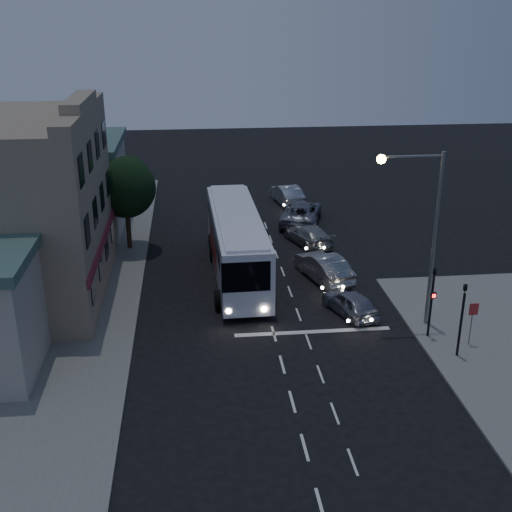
{
  "coord_description": "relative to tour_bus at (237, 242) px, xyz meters",
  "views": [
    {
      "loc": [
        -3.88,
        -26.53,
        15.54
      ],
      "look_at": [
        -0.36,
        7.25,
        2.2
      ],
      "focal_mm": 45.0,
      "sensor_mm": 36.0,
      "label": 1
    }
  ],
  "objects": [
    {
      "name": "low_building_north",
      "position": [
        -12.21,
        10.26,
        1.22
      ],
      "size": [
        9.4,
        9.4,
        6.5
      ],
      "color": "#ABA499",
      "rests_on": "sidewalk_far"
    },
    {
      "name": "streetlight",
      "position": [
        8.63,
        -7.54,
        3.56
      ],
      "size": [
        3.32,
        0.44,
        9.0
      ],
      "color": "slate",
      "rests_on": "sidewalk_near"
    },
    {
      "name": "traffic_signal_side",
      "position": [
        9.59,
        -10.94,
        0.24
      ],
      "size": [
        0.18,
        0.15,
        4.1
      ],
      "color": "black",
      "rests_on": "sidewalk_near"
    },
    {
      "name": "car_extra",
      "position": [
        5.31,
        14.86,
        -1.38
      ],
      "size": [
        2.5,
        5.04,
        1.59
      ],
      "primitive_type": "imported",
      "rotation": [
        0.0,
        0.0,
        3.32
      ],
      "color": "#B6B8BC",
      "rests_on": "ground"
    },
    {
      "name": "road_markings",
      "position": [
        2.58,
        -6.43,
        -2.17
      ],
      "size": [
        8.0,
        30.55,
        0.01
      ],
      "color": "silver",
      "rests_on": "ground"
    },
    {
      "name": "car_sedan_a",
      "position": [
        5.15,
        -1.2,
        -1.36
      ],
      "size": [
        3.05,
        5.23,
        1.63
      ],
      "primitive_type": "imported",
      "rotation": [
        0.0,
        0.0,
        3.43
      ],
      "color": "#989898",
      "rests_on": "ground"
    },
    {
      "name": "main_building",
      "position": [
        -12.67,
        -1.74,
        2.98
      ],
      "size": [
        10.12,
        12.0,
        11.0
      ],
      "color": "#967D60",
      "rests_on": "sidewalk_far"
    },
    {
      "name": "regulatory_sign",
      "position": [
        10.59,
        -9.97,
        -0.58
      ],
      "size": [
        0.45,
        0.12,
        2.2
      ],
      "color": "slate",
      "rests_on": "sidewalk_near"
    },
    {
      "name": "car_suv",
      "position": [
        5.64,
        -5.94,
        -1.51
      ],
      "size": [
        2.79,
        4.2,
        1.33
      ],
      "primitive_type": "imported",
      "rotation": [
        0.0,
        0.0,
        3.48
      ],
      "color": "#90929F",
      "rests_on": "ground"
    },
    {
      "name": "ground",
      "position": [
        1.29,
        -9.74,
        -2.18
      ],
      "size": [
        120.0,
        120.0,
        0.0
      ],
      "primitive_type": "plane",
      "color": "black"
    },
    {
      "name": "street_tree",
      "position": [
        -6.92,
        5.29,
        2.32
      ],
      "size": [
        4.0,
        4.0,
        6.2
      ],
      "color": "black",
      "rests_on": "sidewalk_far"
    },
    {
      "name": "car_sedan_b",
      "position": [
        5.35,
        4.94,
        -1.5
      ],
      "size": [
        3.25,
        5.03,
        1.36
      ],
      "primitive_type": "imported",
      "rotation": [
        0.0,
        0.0,
        3.46
      ],
      "color": "#9D9D9D",
      "rests_on": "ground"
    },
    {
      "name": "car_sedan_c",
      "position": [
        5.65,
        9.68,
        -1.35
      ],
      "size": [
        4.26,
        6.47,
        1.65
      ],
      "primitive_type": "imported",
      "rotation": [
        0.0,
        0.0,
        2.86
      ],
      "color": "slate",
      "rests_on": "ground"
    },
    {
      "name": "traffic_signal_main",
      "position": [
        8.89,
        -8.96,
        0.24
      ],
      "size": [
        0.25,
        0.35,
        4.1
      ],
      "color": "black",
      "rests_on": "sidewalk_near"
    },
    {
      "name": "sidewalk_far",
      "position": [
        -11.71,
        -1.74,
        -2.12
      ],
      "size": [
        12.0,
        50.0,
        0.12
      ],
      "primitive_type": "cube",
      "color": "slate",
      "rests_on": "ground"
    },
    {
      "name": "tour_bus",
      "position": [
        0.0,
        0.0,
        0.0
      ],
      "size": [
        3.13,
        13.17,
        4.03
      ],
      "rotation": [
        0.0,
        0.0,
        0.02
      ],
      "color": "white",
      "rests_on": "ground"
    }
  ]
}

